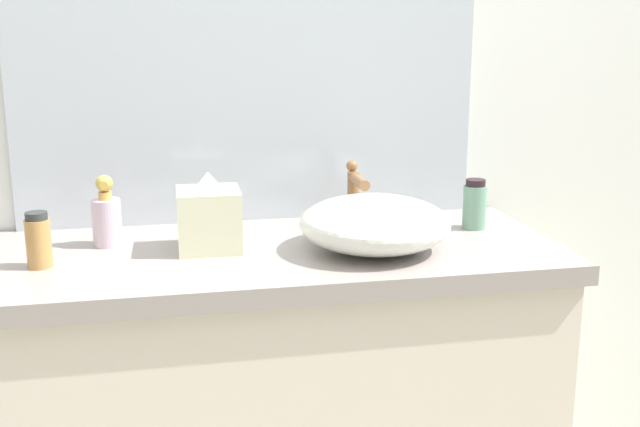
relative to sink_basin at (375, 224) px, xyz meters
The scene contains 8 objects.
bathroom_wall_rear 0.56m from the sink_basin, 112.26° to the left, with size 6.00×0.06×2.60m, color silver.
vanity_counter 0.54m from the sink_basin, 165.48° to the left, with size 1.33×0.55×0.85m.
sink_basin is the anchor object (origin of this frame).
faucet 0.19m from the sink_basin, 90.00° to the left, with size 0.03×0.14×0.17m.
soap_dispenser 0.61m from the sink_basin, 164.95° to the left, with size 0.07×0.07×0.16m.
lotion_bottle 0.72m from the sink_basin, behind, with size 0.05×0.05×0.12m.
perfume_bottle 0.32m from the sink_basin, 24.25° to the left, with size 0.06×0.06×0.12m.
tissue_box 0.37m from the sink_basin, 167.41° to the left, with size 0.14×0.14×0.18m.
Camera 1 is at (-0.31, -1.27, 1.35)m, focal length 43.61 mm.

